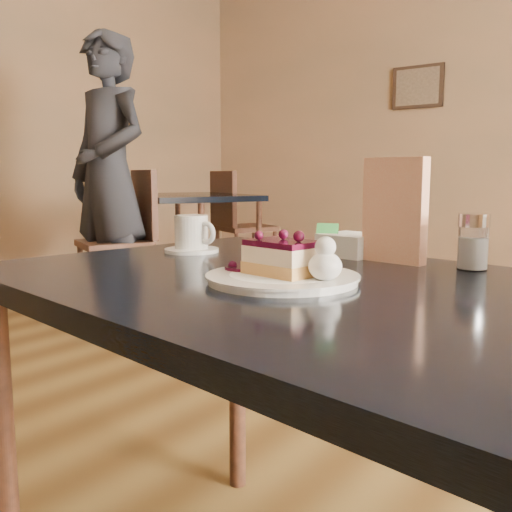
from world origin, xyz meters
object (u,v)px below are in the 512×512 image
Objects in this scene: dessert_plate at (282,279)px; cheesecake_slice at (283,258)px; main_table at (301,321)px; coffee_set at (192,236)px; bg_table_far_left at (189,285)px; patron at (109,175)px.

dessert_plate is 0.03m from cheesecake_slice.
main_table is 9.37× the size of coffee_set.
dessert_plate reaches higher than main_table.
patron is (-0.00, -0.69, 0.79)m from bg_table_far_left.
patron reaches higher than cheesecake_slice.
cheesecake_slice is 0.40m from coffee_set.
cheesecake_slice is at bearing -26.49° from coffee_set.
coffee_set is at bearing 153.51° from dessert_plate.
coffee_set is at bearing -22.24° from bg_table_far_left.
bg_table_far_left is at bearing 136.03° from dessert_plate.
bg_table_far_left is (-2.33, 2.25, -0.66)m from cheesecake_slice.
cheesecake_slice is 0.07× the size of patron.
main_table is at bearing -19.14° from bg_table_far_left.
bg_table_far_left is at bearing 144.81° from cheesecake_slice.
bg_table_far_left is (-1.97, 2.07, -0.66)m from coffee_set.
coffee_set is 0.07× the size of bg_table_far_left.
main_table is 2.80m from patron.
dessert_plate is at bearing 0.00° from cheesecake_slice.
cheesecake_slice is (-0.01, -0.05, 0.11)m from main_table.
dessert_plate is 0.13× the size of bg_table_far_left.
coffee_set reaches higher than main_table.
coffee_set is at bearing -30.88° from patron.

